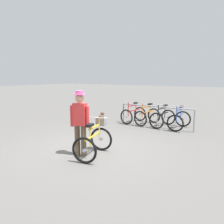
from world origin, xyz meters
name	(u,v)px	position (x,y,z in m)	size (l,w,h in m)	color
ground_plane	(92,149)	(0.00, 0.00, 0.00)	(80.00, 80.00, 0.00)	#605E5B
bike_rack_rail	(155,111)	(0.45, 3.66, 0.66)	(3.20, 0.25, 0.88)	#99999E
racked_bike_red	(133,115)	(-0.69, 3.91, 0.37)	(0.82, 1.17, 0.97)	black
racked_bike_orange	(147,116)	(0.01, 3.87, 0.37)	(0.85, 1.21, 0.97)	black
racked_bike_black	(163,118)	(0.71, 3.83, 0.37)	(0.81, 1.19, 0.98)	black
racked_bike_blue	(179,120)	(1.41, 3.79, 0.37)	(0.67, 1.11, 0.97)	black
featured_bicycle	(95,137)	(0.37, -0.32, 0.49)	(0.88, 1.25, 1.09)	black
person_with_featured_bike	(80,121)	(0.07, -0.57, 0.95)	(0.51, 0.32, 1.72)	brown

